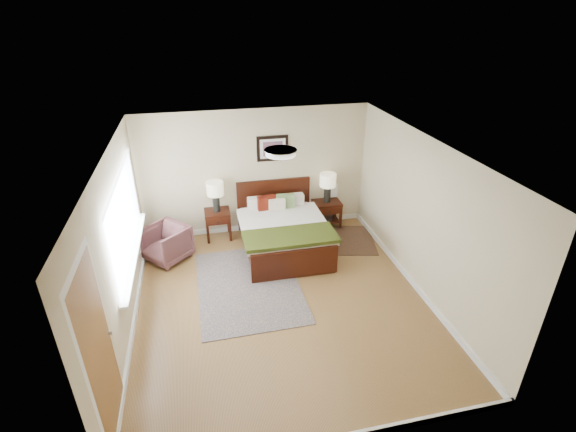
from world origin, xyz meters
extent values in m
plane|color=olive|center=(0.00, 0.00, 0.00)|extent=(5.00, 5.00, 0.00)
cube|color=#C0B08B|center=(0.00, 2.50, 1.25)|extent=(4.50, 0.04, 2.50)
cube|color=#C0B08B|center=(0.00, -2.50, 1.25)|extent=(4.50, 0.04, 2.50)
cube|color=#C0B08B|center=(-2.25, 0.00, 1.25)|extent=(0.04, 5.00, 2.50)
cube|color=#C0B08B|center=(2.25, 0.00, 1.25)|extent=(0.04, 5.00, 2.50)
cube|color=white|center=(0.00, 0.00, 2.50)|extent=(4.50, 5.00, 0.02)
cube|color=silver|center=(-2.23, 0.70, 1.40)|extent=(0.02, 2.72, 1.32)
cube|color=silver|center=(-2.21, 0.70, 1.40)|extent=(0.01, 2.60, 1.20)
cube|color=silver|center=(-2.18, 0.70, 0.77)|extent=(0.10, 2.72, 0.04)
cube|color=silver|center=(-2.23, -1.75, 1.09)|extent=(0.01, 1.00, 2.18)
cube|color=brown|center=(-2.23, -1.75, 1.05)|extent=(0.01, 0.90, 2.10)
cylinder|color=#999999|center=(-2.20, -1.37, 1.00)|extent=(0.04, 0.04, 0.04)
cylinder|color=white|center=(0.00, 0.00, 2.46)|extent=(0.40, 0.40, 0.07)
cylinder|color=beige|center=(0.00, 0.00, 2.50)|extent=(0.44, 0.44, 0.01)
cube|color=black|center=(0.35, 2.46, 0.54)|extent=(1.50, 0.06, 1.05)
cube|color=black|center=(0.35, 0.57, 0.28)|extent=(1.50, 0.06, 0.53)
cube|color=black|center=(-0.36, 1.51, 0.30)|extent=(0.06, 1.87, 0.17)
cube|color=black|center=(1.06, 1.51, 0.30)|extent=(0.06, 1.87, 0.17)
cube|color=silver|center=(0.35, 1.51, 0.42)|extent=(1.40, 1.85, 0.21)
cube|color=silver|center=(0.35, 1.41, 0.56)|extent=(1.58, 1.62, 0.09)
cube|color=#3A4414|center=(0.35, 0.93, 0.61)|extent=(1.62, 0.70, 0.07)
cube|color=silver|center=(0.02, 2.22, 0.70)|extent=(0.47, 0.18, 0.24)
cube|color=silver|center=(0.68, 2.22, 0.70)|extent=(0.47, 0.18, 0.24)
cube|color=#521309|center=(0.14, 2.10, 0.73)|extent=(0.37, 0.17, 0.30)
cube|color=#617D48|center=(0.52, 2.10, 0.73)|extent=(0.36, 0.16, 0.30)
cube|color=beige|center=(0.33, 2.02, 0.71)|extent=(0.32, 0.13, 0.26)
cube|color=black|center=(0.35, 2.48, 1.72)|extent=(0.62, 0.03, 0.50)
cube|color=silver|center=(0.35, 2.46, 1.72)|extent=(0.50, 0.01, 0.38)
cube|color=#A52D23|center=(0.35, 2.44, 1.72)|extent=(0.38, 0.01, 0.28)
cube|color=black|center=(-0.82, 2.27, 0.56)|extent=(0.49, 0.44, 0.05)
cube|color=black|center=(-1.04, 2.08, 0.27)|extent=(0.05, 0.05, 0.54)
cube|color=black|center=(-0.60, 2.08, 0.27)|extent=(0.05, 0.05, 0.54)
cube|color=black|center=(-1.04, 2.46, 0.27)|extent=(0.05, 0.05, 0.54)
cube|color=black|center=(-0.60, 2.46, 0.27)|extent=(0.05, 0.05, 0.54)
cube|color=black|center=(-0.82, 2.06, 0.46)|extent=(0.43, 0.03, 0.14)
cube|color=black|center=(1.44, 2.27, 0.53)|extent=(0.56, 0.42, 0.05)
cube|color=black|center=(1.19, 2.09, 0.26)|extent=(0.05, 0.05, 0.51)
cube|color=black|center=(1.69, 2.09, 0.26)|extent=(0.05, 0.05, 0.51)
cube|color=black|center=(1.19, 2.45, 0.26)|extent=(0.05, 0.05, 0.51)
cube|color=black|center=(1.69, 2.45, 0.26)|extent=(0.05, 0.05, 0.51)
cube|color=black|center=(1.44, 2.07, 0.43)|extent=(0.50, 0.03, 0.14)
cube|color=black|center=(1.44, 2.27, 0.14)|extent=(0.50, 0.36, 0.03)
cube|color=black|center=(1.44, 2.27, 0.17)|extent=(0.21, 0.26, 0.03)
cube|color=black|center=(1.44, 2.27, 0.20)|extent=(0.21, 0.26, 0.03)
cube|color=black|center=(1.44, 2.27, 0.24)|extent=(0.21, 0.26, 0.03)
cube|color=black|center=(1.44, 2.27, 0.28)|extent=(0.21, 0.26, 0.03)
cube|color=black|center=(1.44, 2.27, 0.31)|extent=(0.21, 0.26, 0.03)
cube|color=black|center=(1.44, 2.27, 0.34)|extent=(0.21, 0.26, 0.03)
cylinder|color=black|center=(-0.82, 2.27, 0.75)|extent=(0.14, 0.14, 0.32)
cylinder|color=black|center=(-0.82, 2.27, 0.93)|extent=(0.02, 0.02, 0.06)
cylinder|color=beige|center=(-0.82, 2.27, 1.07)|extent=(0.33, 0.33, 0.26)
cylinder|color=black|center=(1.44, 2.27, 0.72)|extent=(0.14, 0.14, 0.32)
cylinder|color=black|center=(1.44, 2.27, 0.90)|extent=(0.02, 0.02, 0.06)
cylinder|color=beige|center=(1.44, 2.27, 1.04)|extent=(0.33, 0.33, 0.26)
imported|color=brown|center=(-1.80, 1.66, 0.33)|extent=(1.01, 1.01, 0.66)
cube|color=#0B193B|center=(-0.46, 0.51, 0.01)|extent=(1.69, 2.36, 0.01)
cube|color=black|center=(1.80, 1.56, 0.01)|extent=(1.01, 1.31, 0.01)
camera|label=1|loc=(-1.06, -5.19, 4.21)|focal=26.00mm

